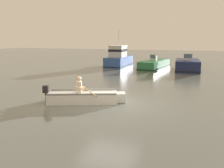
{
  "coord_description": "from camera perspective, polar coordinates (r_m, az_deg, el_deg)",
  "views": [
    {
      "loc": [
        4.13,
        -9.71,
        2.8
      ],
      "look_at": [
        -0.62,
        1.87,
        0.55
      ],
      "focal_mm": 39.45,
      "sensor_mm": 36.0,
      "label": 1
    }
  ],
  "objects": [
    {
      "name": "ground_plane",
      "position": [
        10.91,
        -0.72,
        -4.67
      ],
      "size": [
        120.0,
        120.0,
        0.0
      ],
      "primitive_type": "plane",
      "color": "slate"
    },
    {
      "name": "moored_boat_green",
      "position": [
        25.01,
        9.91,
        4.51
      ],
      "size": [
        2.06,
        6.24,
        1.4
      ],
      "color": "#287042",
      "rests_on": "ground"
    },
    {
      "name": "rowboat_with_person",
      "position": [
        11.26,
        -6.43,
        -2.95
      ],
      "size": [
        3.55,
        2.28,
        1.19
      ],
      "color": "white",
      "rests_on": "ground"
    },
    {
      "name": "moored_boat_navy",
      "position": [
        23.64,
        17.07,
        4.12
      ],
      "size": [
        2.59,
        4.75,
        1.58
      ],
      "color": "#19234C",
      "rests_on": "ground"
    },
    {
      "name": "moored_boat_blue",
      "position": [
        26.04,
        1.62,
        5.86
      ],
      "size": [
        2.17,
        5.37,
        3.88
      ],
      "color": "#2D519E",
      "rests_on": "ground"
    }
  ]
}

